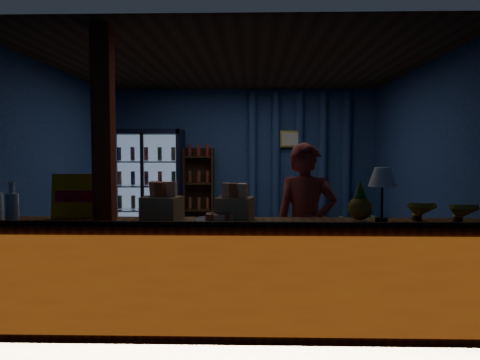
# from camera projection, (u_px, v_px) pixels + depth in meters

# --- Properties ---
(ground) EXTENTS (4.60, 4.60, 0.00)m
(ground) POSITION_uv_depth(u_px,v_px,m) (236.00, 273.00, 5.91)
(ground) COLOR #515154
(ground) RESTS_ON ground
(room_walls) EXTENTS (4.60, 4.60, 4.60)m
(room_walls) POSITION_uv_depth(u_px,v_px,m) (236.00, 149.00, 5.82)
(room_walls) COLOR navy
(room_walls) RESTS_ON ground
(counter) EXTENTS (4.40, 0.57, 0.99)m
(counter) POSITION_uv_depth(u_px,v_px,m) (228.00, 277.00, 3.98)
(counter) COLOR brown
(counter) RESTS_ON ground
(support_post) EXTENTS (0.16, 0.16, 2.60)m
(support_post) POSITION_uv_depth(u_px,v_px,m) (104.00, 180.00, 3.97)
(support_post) COLOR maroon
(support_post) RESTS_ON ground
(beverage_cooler) EXTENTS (1.20, 0.62, 1.90)m
(beverage_cooler) POSITION_uv_depth(u_px,v_px,m) (148.00, 188.00, 7.81)
(beverage_cooler) COLOR black
(beverage_cooler) RESTS_ON ground
(bottle_shelf) EXTENTS (0.50, 0.28, 1.60)m
(bottle_shelf) POSITION_uv_depth(u_px,v_px,m) (199.00, 195.00, 7.94)
(bottle_shelf) COLOR #3B2212
(bottle_shelf) RESTS_ON ground
(curtain_folds) EXTENTS (1.74, 0.14, 2.50)m
(curtain_folds) POSITION_uv_depth(u_px,v_px,m) (299.00, 166.00, 7.94)
(curtain_folds) COLOR navy
(curtain_folds) RESTS_ON room_walls
(framed_picture) EXTENTS (0.36, 0.04, 0.28)m
(framed_picture) POSITION_uv_depth(u_px,v_px,m) (291.00, 139.00, 7.87)
(framed_picture) COLOR gold
(framed_picture) RESTS_ON room_walls
(shopkeeper) EXTENTS (0.61, 0.41, 1.63)m
(shopkeeper) POSITION_uv_depth(u_px,v_px,m) (306.00, 227.00, 4.49)
(shopkeeper) COLOR maroon
(shopkeeper) RESTS_ON ground
(green_chair) EXTENTS (0.65, 0.66, 0.54)m
(green_chair) POSITION_uv_depth(u_px,v_px,m) (362.00, 234.00, 7.21)
(green_chair) COLOR #63C770
(green_chair) RESTS_ON ground
(side_table) EXTENTS (0.51, 0.39, 0.53)m
(side_table) POSITION_uv_depth(u_px,v_px,m) (325.00, 236.00, 7.28)
(side_table) COLOR #3B2212
(side_table) RESTS_ON ground
(yellow_sign) EXTENTS (0.50, 0.16, 0.39)m
(yellow_sign) POSITION_uv_depth(u_px,v_px,m) (80.00, 196.00, 4.16)
(yellow_sign) COLOR yellow
(yellow_sign) RESTS_ON counter
(snack_box_left) EXTENTS (0.35, 0.31, 0.32)m
(snack_box_left) POSITION_uv_depth(u_px,v_px,m) (235.00, 207.00, 4.05)
(snack_box_left) COLOR #9C7B4B
(snack_box_left) RESTS_ON counter
(snack_box_centre) EXTENTS (0.36, 0.32, 0.33)m
(snack_box_centre) POSITION_uv_depth(u_px,v_px,m) (162.00, 207.00, 4.03)
(snack_box_centre) COLOR #9C7B4B
(snack_box_centre) RESTS_ON counter
(pastry_tray) EXTENTS (0.43, 0.43, 0.07)m
(pastry_tray) POSITION_uv_depth(u_px,v_px,m) (219.00, 219.00, 3.96)
(pastry_tray) COLOR silver
(pastry_tray) RESTS_ON counter
(banana_bunches) EXTENTS (0.87, 0.32, 0.19)m
(banana_bunches) POSITION_uv_depth(u_px,v_px,m) (457.00, 211.00, 3.92)
(banana_bunches) COLOR gold
(banana_bunches) RESTS_ON counter
(table_lamp) EXTENTS (0.23, 0.23, 0.46)m
(table_lamp) POSITION_uv_depth(u_px,v_px,m) (382.00, 179.00, 3.92)
(table_lamp) COLOR black
(table_lamp) RESTS_ON counter
(pineapple) EXTENTS (0.20, 0.20, 0.34)m
(pineapple) POSITION_uv_depth(u_px,v_px,m) (360.00, 205.00, 3.95)
(pineapple) COLOR olive
(pineapple) RESTS_ON counter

